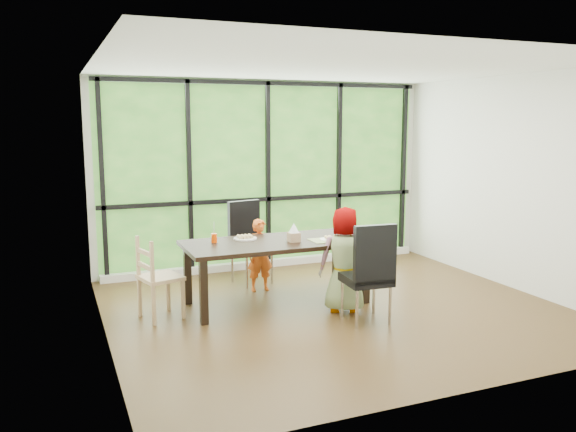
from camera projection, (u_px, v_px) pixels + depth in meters
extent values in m
plane|color=black|center=(336.00, 309.00, 6.65)|extent=(5.00, 5.00, 0.00)
plane|color=silver|center=(267.00, 175.00, 8.48)|extent=(5.00, 0.00, 5.00)
cube|color=#29531E|center=(267.00, 175.00, 8.47)|extent=(4.80, 0.02, 2.65)
cube|color=silver|center=(270.00, 263.00, 8.60)|extent=(4.80, 0.12, 0.10)
cube|color=black|center=(277.00, 272.00, 6.81)|extent=(2.16, 1.01, 0.75)
cube|color=black|center=(252.00, 243.00, 7.63)|extent=(0.55, 0.55, 1.08)
cube|color=black|center=(366.00, 272.00, 6.17)|extent=(0.49, 0.49, 1.08)
cube|color=#A0815B|center=(160.00, 277.00, 6.29)|extent=(0.50, 0.51, 0.90)
imported|color=#DD5A1B|center=(260.00, 255.00, 7.32)|extent=(0.34, 0.24, 0.91)
imported|color=gray|center=(347.00, 259.00, 6.52)|extent=(0.68, 0.58, 1.19)
cube|color=tan|center=(327.00, 240.00, 6.78)|extent=(0.39, 0.29, 0.01)
cylinder|color=white|center=(245.00, 239.00, 6.83)|extent=(0.28, 0.28, 0.02)
cylinder|color=white|center=(329.00, 240.00, 6.78)|extent=(0.22, 0.22, 0.01)
cylinder|color=#FF4701|center=(214.00, 238.00, 6.64)|extent=(0.07, 0.07, 0.10)
cylinder|color=#4EC63A|center=(354.00, 234.00, 6.82)|extent=(0.08, 0.08, 0.12)
cylinder|color=white|center=(353.00, 231.00, 7.14)|extent=(0.07, 0.07, 0.07)
cube|color=tan|center=(294.00, 237.00, 6.69)|extent=(0.12, 0.12, 0.11)
cylinder|color=white|center=(214.00, 230.00, 6.63)|extent=(0.01, 0.04, 0.20)
cylinder|color=pink|center=(354.00, 225.00, 6.81)|extent=(0.01, 0.04, 0.20)
cone|color=white|center=(294.00, 228.00, 6.67)|extent=(0.12, 0.12, 0.11)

